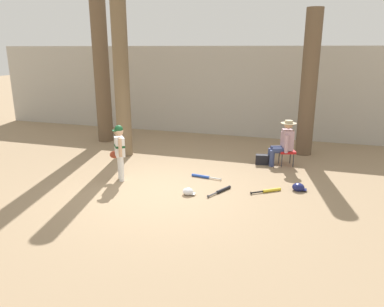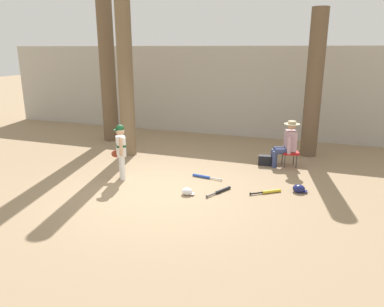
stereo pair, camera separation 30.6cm
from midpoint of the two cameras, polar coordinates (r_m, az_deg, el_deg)
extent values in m
plane|color=#937A5B|center=(8.01, -5.82, -5.88)|extent=(60.00, 60.00, 0.00)
cube|color=#ADA89E|center=(13.07, 4.23, 9.59)|extent=(18.00, 0.36, 3.05)
cylinder|color=brown|center=(10.47, -11.75, 12.37)|extent=(0.42, 0.42, 4.74)
cone|color=brown|center=(10.87, -11.04, -0.18)|extent=(0.57, 0.57, 0.25)
cylinder|color=brown|center=(10.84, 16.87, 10.21)|extent=(0.45, 0.45, 4.01)
cone|color=brown|center=(11.20, 16.05, -0.04)|extent=(0.72, 0.72, 0.27)
cylinder|color=white|center=(8.68, -11.87, -2.37)|extent=(0.12, 0.12, 0.58)
cylinder|color=white|center=(8.85, -12.02, -2.02)|extent=(0.12, 0.12, 0.58)
cube|color=white|center=(8.62, -12.14, 1.03)|extent=(0.34, 0.36, 0.44)
cube|color=#144723|center=(8.62, -12.15, 1.17)|extent=(0.35, 0.37, 0.05)
sphere|color=tan|center=(8.54, -12.28, 3.30)|extent=(0.20, 0.20, 0.20)
sphere|color=#144723|center=(8.53, -12.30, 3.69)|extent=(0.19, 0.19, 0.19)
cube|color=#144723|center=(8.53, -12.89, 3.48)|extent=(0.16, 0.17, 0.02)
cylinder|color=tan|center=(8.38, -12.09, 0.88)|extent=(0.11, 0.11, 0.42)
cylinder|color=tan|center=(8.84, -12.54, 0.84)|extent=(0.11, 0.11, 0.40)
ellipsoid|color=#933823|center=(8.90, -12.88, -0.16)|extent=(0.25, 0.23, 0.18)
cube|color=red|center=(9.90, 13.59, 0.34)|extent=(0.51, 0.51, 0.06)
cylinder|color=#333338|center=(9.77, 12.88, -0.97)|extent=(0.02, 0.02, 0.38)
cylinder|color=#333338|center=(10.05, 12.48, -0.47)|extent=(0.02, 0.02, 0.38)
cylinder|color=#333338|center=(9.85, 14.57, -0.96)|extent=(0.02, 0.02, 0.38)
cylinder|color=#333338|center=(10.12, 14.13, -0.46)|extent=(0.02, 0.02, 0.38)
cylinder|color=navy|center=(9.75, 11.39, -0.76)|extent=(0.13, 0.13, 0.43)
cylinder|color=navy|center=(9.94, 11.15, -0.43)|extent=(0.13, 0.13, 0.43)
cylinder|color=navy|center=(9.74, 12.61, 0.46)|extent=(0.43, 0.27, 0.15)
cylinder|color=navy|center=(9.93, 12.35, 0.77)|extent=(0.43, 0.27, 0.15)
cube|color=#B28C99|center=(9.82, 13.71, 2.08)|extent=(0.34, 0.42, 0.52)
cylinder|color=#B28C99|center=(9.61, 13.54, 1.42)|extent=(0.11, 0.11, 0.46)
cylinder|color=#B28C99|center=(10.02, 12.93, 2.06)|extent=(0.11, 0.11, 0.46)
sphere|color=tan|center=(9.73, 13.86, 4.37)|extent=(0.22, 0.22, 0.22)
cylinder|color=tan|center=(9.73, 13.87, 4.56)|extent=(0.40, 0.40, 0.02)
cylinder|color=tan|center=(9.72, 13.89, 4.75)|extent=(0.20, 0.20, 0.09)
cube|color=black|center=(9.91, 9.93, -0.93)|extent=(0.36, 0.23, 0.26)
cylinder|color=brown|center=(12.33, -14.81, 16.33)|extent=(0.49, 0.49, 6.30)
cone|color=brown|center=(12.68, -13.81, 1.97)|extent=(0.66, 0.66, 0.30)
cylinder|color=yellow|center=(8.11, 11.18, -5.60)|extent=(0.38, 0.31, 0.07)
cylinder|color=black|center=(7.94, 8.95, -5.94)|extent=(0.25, 0.20, 0.03)
cylinder|color=black|center=(7.88, 8.03, -6.08)|extent=(0.05, 0.06, 0.06)
cylinder|color=#2347AD|center=(8.80, 0.33, -3.52)|extent=(0.45, 0.12, 0.07)
cylinder|color=silver|center=(8.66, 2.56, -3.87)|extent=(0.30, 0.07, 0.03)
cylinder|color=silver|center=(8.61, 3.47, -4.00)|extent=(0.02, 0.06, 0.06)
cylinder|color=black|center=(8.01, 3.82, -5.59)|extent=(0.25, 0.43, 0.07)
cylinder|color=#4C4C51|center=(7.75, 2.09, -6.33)|extent=(0.15, 0.28, 0.03)
cylinder|color=#4C4C51|center=(7.64, 1.36, -6.64)|extent=(0.06, 0.04, 0.06)
ellipsoid|color=navy|center=(8.28, 15.11, -5.06)|extent=(0.26, 0.24, 0.18)
cube|color=navy|center=(8.30, 15.96, -5.40)|extent=(0.11, 0.13, 0.02)
ellipsoid|color=silver|center=(7.79, -1.76, -5.92)|extent=(0.23, 0.21, 0.16)
cube|color=silver|center=(7.77, -0.98, -6.26)|extent=(0.09, 0.12, 0.02)
camera|label=1|loc=(0.15, -91.08, -0.31)|focal=34.46mm
camera|label=2|loc=(0.15, 88.92, 0.31)|focal=34.46mm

